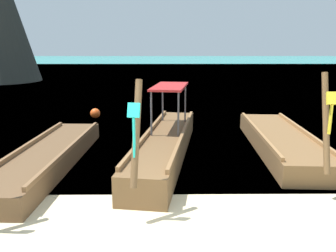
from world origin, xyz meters
name	(u,v)px	position (x,y,z in m)	size (l,w,h in m)	color
sea_water	(165,63)	(0.00, 62.09, 0.00)	(120.00, 120.00, 0.00)	teal
longtail_boat_pink_ribbon	(48,157)	(-2.99, 3.81, 0.25)	(1.44, 6.21, 2.26)	brown
longtail_boat_turquoise_ribbon	(166,143)	(-0.06, 4.59, 0.37)	(1.98, 6.97, 2.39)	brown
longtail_boat_yellow_ribbon	(280,141)	(3.25, 5.11, 0.27)	(1.73, 6.22, 2.44)	brown
mooring_buoy_near	(95,113)	(-3.00, 9.81, 0.21)	(0.42, 0.42, 0.42)	#EA5119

